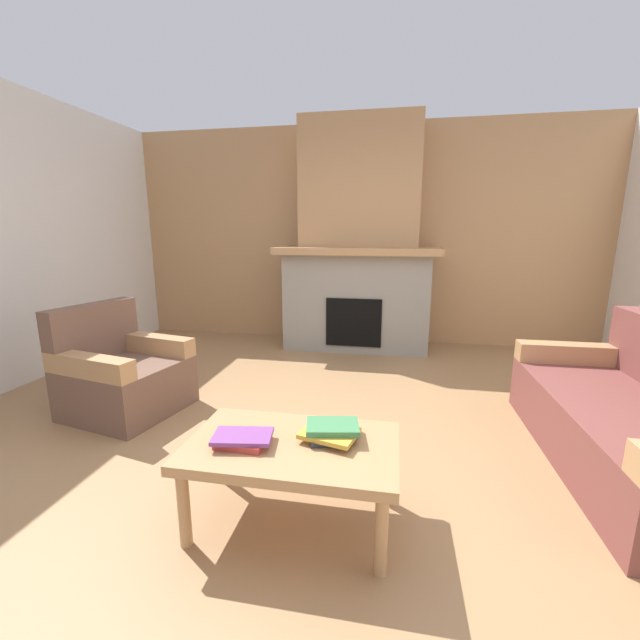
% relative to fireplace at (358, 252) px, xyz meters
% --- Properties ---
extents(ground, '(9.00, 9.00, 0.00)m').
position_rel_fireplace_xyz_m(ground, '(0.00, -2.62, -1.16)').
color(ground, '#9E754C').
extents(wall_back_wood_panel, '(6.00, 0.12, 2.70)m').
position_rel_fireplace_xyz_m(wall_back_wood_panel, '(0.00, 0.38, 0.19)').
color(wall_back_wood_panel, tan).
rests_on(wall_back_wood_panel, ground).
extents(fireplace, '(1.90, 0.82, 2.70)m').
position_rel_fireplace_xyz_m(fireplace, '(0.00, 0.00, 0.00)').
color(fireplace, gray).
rests_on(fireplace, ground).
extents(couch, '(0.85, 1.80, 0.85)m').
position_rel_fireplace_xyz_m(couch, '(1.92, -2.40, -0.88)').
color(couch, brown).
rests_on(couch, ground).
extents(armchair, '(0.90, 0.90, 0.85)m').
position_rel_fireplace_xyz_m(armchair, '(-1.65, -2.23, -0.87)').
color(armchair, brown).
rests_on(armchair, ground).
extents(coffee_table, '(1.00, 0.60, 0.43)m').
position_rel_fireplace_xyz_m(coffee_table, '(-0.00, -3.24, -0.79)').
color(coffee_table, tan).
rests_on(coffee_table, ground).
extents(book_stack_near_edge, '(0.29, 0.21, 0.05)m').
position_rel_fireplace_xyz_m(book_stack_near_edge, '(-0.22, -3.29, -0.71)').
color(book_stack_near_edge, '#B23833').
rests_on(book_stack_near_edge, coffee_table).
extents(book_stack_center, '(0.30, 0.25, 0.08)m').
position_rel_fireplace_xyz_m(book_stack_center, '(0.18, -3.17, -0.69)').
color(book_stack_center, '#2D2D33').
rests_on(book_stack_center, coffee_table).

